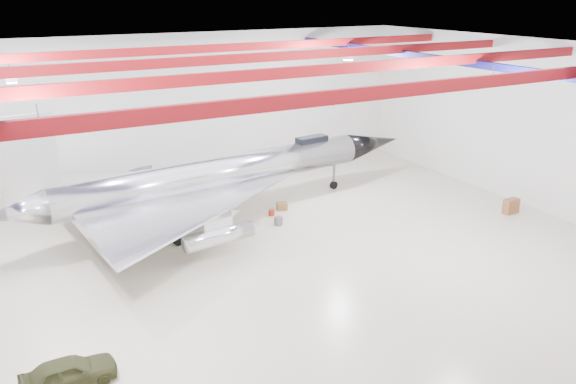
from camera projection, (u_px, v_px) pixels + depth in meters
floor at (253, 261)px, 30.35m from camera, size 40.00×40.00×0.00m
wall_back at (162, 112)px, 40.85m from camera, size 40.00×0.00×40.00m
wall_right at (520, 122)px, 37.58m from camera, size 0.00×30.00×30.00m
ceiling at (248, 53)px, 26.63m from camera, size 40.00×40.00×0.00m
ceiling_structure at (248, 68)px, 26.86m from camera, size 39.50×29.50×1.08m
jet_aircraft at (219, 178)px, 35.56m from camera, size 29.18×18.16×7.95m
jeep at (69, 372)px, 20.58m from camera, size 3.44×1.41×1.17m
desk at (511, 206)px, 36.76m from camera, size 1.07×0.54×0.98m
crate_ply at (115, 253)px, 30.84m from camera, size 0.56×0.45×0.38m
engine_drum at (278, 221)px, 35.02m from camera, size 0.58×0.58×0.49m
parts_bin at (282, 206)px, 37.45m from camera, size 0.83×0.75×0.48m
crate_small at (131, 224)px, 34.76m from camera, size 0.43×0.36×0.27m
tool_chest at (272, 213)px, 36.50m from camera, size 0.52×0.52×0.36m
oil_barrel at (180, 230)px, 33.83m from camera, size 0.74×0.66×0.43m
spares_box at (215, 193)px, 40.07m from camera, size 0.46×0.46×0.37m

